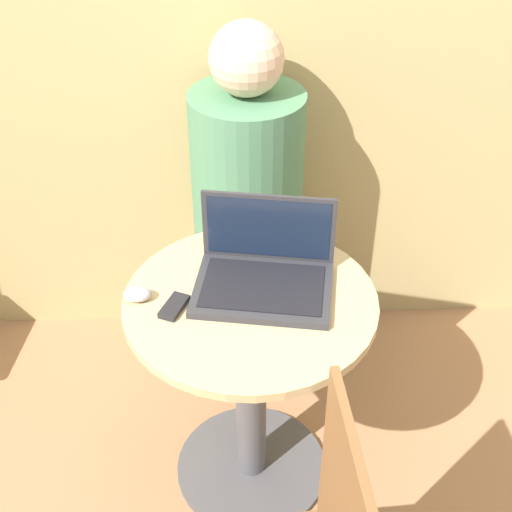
% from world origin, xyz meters
% --- Properties ---
extents(ground_plane, '(12.00, 12.00, 0.00)m').
position_xyz_m(ground_plane, '(0.00, 0.00, 0.00)').
color(ground_plane, '#9E704C').
extents(round_table, '(0.66, 0.66, 0.71)m').
position_xyz_m(round_table, '(0.00, 0.00, 0.46)').
color(round_table, '#4C4C51').
rests_on(round_table, ground_plane).
extents(laptop, '(0.39, 0.31, 0.22)m').
position_xyz_m(laptop, '(0.04, 0.06, 0.75)').
color(laptop, '#2D2D33').
rests_on(laptop, round_table).
extents(cell_phone, '(0.08, 0.11, 0.02)m').
position_xyz_m(cell_phone, '(-0.19, -0.03, 0.71)').
color(cell_phone, black).
rests_on(cell_phone, round_table).
extents(computer_mouse, '(0.07, 0.05, 0.04)m').
position_xyz_m(computer_mouse, '(-0.29, 0.01, 0.73)').
color(computer_mouse, '#B2B2B7').
rests_on(computer_mouse, round_table).
extents(person_seated, '(0.37, 0.56, 1.24)m').
position_xyz_m(person_seated, '(0.01, 0.62, 0.52)').
color(person_seated, brown).
rests_on(person_seated, ground_plane).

